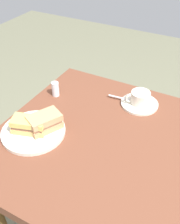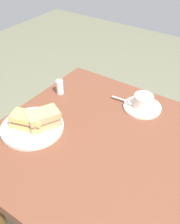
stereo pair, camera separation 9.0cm
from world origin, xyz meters
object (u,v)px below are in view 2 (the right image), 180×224
object	(u,v)px
coffee_saucer	(142,107)
spoon	(126,101)
sandwich_plate	(32,127)
salt_shaker	(60,87)
sandwich_back	(43,119)
coffee_cup	(143,101)
sandwich_front	(28,121)
dining_table	(142,182)

from	to	relation	value
coffee_saucer	spoon	size ratio (longest dim) A/B	1.61
sandwich_plate	salt_shaker	distance (m)	0.26
sandwich_back	coffee_cup	bearing A→B (deg)	51.71
sandwich_plate	sandwich_front	bearing A→B (deg)	-142.21
salt_shaker	coffee_cup	bearing A→B (deg)	16.99
sandwich_plate	salt_shaker	size ratio (longest dim) A/B	3.61
sandwich_back	coffee_saucer	world-z (taller)	sandwich_back
coffee_saucer	coffee_cup	world-z (taller)	coffee_cup
sandwich_back	coffee_saucer	xyz separation A→B (m)	(0.26, 0.33, -0.04)
sandwich_front	coffee_cup	xyz separation A→B (m)	(0.30, 0.36, -0.00)
dining_table	salt_shaker	size ratio (longest dim) A/B	17.22
coffee_saucer	salt_shaker	size ratio (longest dim) A/B	2.39
dining_table	coffee_cup	distance (m)	0.33
coffee_saucer	sandwich_plate	bearing A→B (deg)	-129.20
sandwich_front	salt_shaker	distance (m)	0.26
spoon	salt_shaker	world-z (taller)	salt_shaker
sandwich_back	salt_shaker	size ratio (longest dim) A/B	2.12
dining_table	sandwich_front	xyz separation A→B (m)	(-0.44, -0.10, 0.15)
coffee_saucer	salt_shaker	xyz separation A→B (m)	(-0.36, -0.11, 0.03)
sandwich_plate	salt_shaker	bearing A→B (deg)	104.92
sandwich_plate	spoon	world-z (taller)	spoon
spoon	sandwich_front	bearing A→B (deg)	-122.20
sandwich_back	coffee_saucer	bearing A→B (deg)	51.64
sandwich_front	spoon	bearing A→B (deg)	57.80
salt_shaker	sandwich_back	bearing A→B (deg)	-65.36
sandwich_plate	sandwich_back	bearing A→B (deg)	43.15
sandwich_plate	sandwich_back	xyz separation A→B (m)	(0.03, 0.03, 0.04)
sandwich_back	spoon	distance (m)	0.37
sandwich_front	coffee_saucer	world-z (taller)	sandwich_front
coffee_saucer	coffee_cup	distance (m)	0.03
dining_table	salt_shaker	bearing A→B (deg)	163.10
dining_table	salt_shaker	xyz separation A→B (m)	(-0.50, 0.15, 0.15)
dining_table	coffee_saucer	distance (m)	0.32
sandwich_front	coffee_saucer	distance (m)	0.47
dining_table	spoon	size ratio (longest dim) A/B	11.61
coffee_saucer	salt_shaker	bearing A→B (deg)	-162.93
coffee_cup	spoon	distance (m)	0.08
coffee_cup	salt_shaker	size ratio (longest dim) A/B	1.46
sandwich_front	spoon	world-z (taller)	sandwich_front
dining_table	sandwich_back	size ratio (longest dim) A/B	8.12
sandwich_front	sandwich_back	world-z (taller)	sandwich_back
sandwich_front	coffee_saucer	size ratio (longest dim) A/B	0.88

